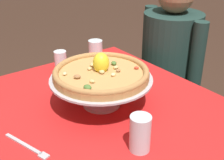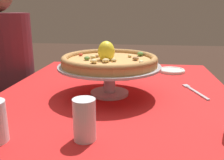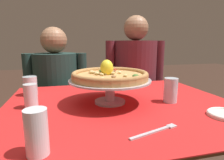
# 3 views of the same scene
# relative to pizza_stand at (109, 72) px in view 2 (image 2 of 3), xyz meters

# --- Properties ---
(dining_table) EXTENTS (1.14, 0.96, 0.73)m
(dining_table) POSITION_rel_pizza_stand_xyz_m (0.05, -0.02, -0.20)
(dining_table) COLOR brown
(dining_table) RESTS_ON ground
(pizza_stand) EXTENTS (0.41, 0.41, 0.12)m
(pizza_stand) POSITION_rel_pizza_stand_xyz_m (0.00, 0.00, 0.00)
(pizza_stand) COLOR #B7B7C1
(pizza_stand) RESTS_ON dining_table
(pizza) EXTENTS (0.38, 0.38, 0.10)m
(pizza) POSITION_rel_pizza_stand_xyz_m (-0.00, 0.00, 0.05)
(pizza) COLOR tan
(pizza) RESTS_ON pizza_stand
(water_glass_side_right) EXTENTS (0.07, 0.07, 0.12)m
(water_glass_side_right) POSITION_rel_pizza_stand_xyz_m (0.30, -0.06, -0.04)
(water_glass_side_right) COLOR silver
(water_glass_side_right) RESTS_ON dining_table
(water_glass_side_left) EXTENTS (0.06, 0.06, 0.11)m
(water_glass_side_left) POSITION_rel_pizza_stand_xyz_m (-0.37, 0.02, -0.04)
(water_glass_side_left) COLOR white
(water_glass_side_left) RESTS_ON dining_table
(side_plate) EXTENTS (0.14, 0.14, 0.02)m
(side_plate) POSITION_rel_pizza_stand_xyz_m (0.43, -0.29, -0.08)
(side_plate) COLOR silver
(side_plate) RESTS_ON dining_table
(dinner_fork) EXTENTS (0.20, 0.08, 0.01)m
(dinner_fork) POSITION_rel_pizza_stand_xyz_m (0.08, -0.35, -0.09)
(dinner_fork) COLOR #B7B7C1
(dinner_fork) RESTS_ON dining_table
(diner_right) EXTENTS (0.53, 0.41, 1.26)m
(diner_right) POSITION_rel_pizza_stand_xyz_m (0.40, 0.70, -0.20)
(diner_right) COLOR navy
(diner_right) RESTS_ON ground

